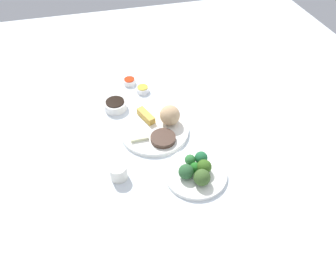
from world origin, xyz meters
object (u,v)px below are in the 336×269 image
teacup (119,172)px  sauce_ramekin_sweet_and_sour (130,82)px  soy_sauce_bowl (115,105)px  broccoli_plate (196,173)px  main_plate (154,130)px  sauce_ramekin_hot_mustard (143,90)px

teacup → sauce_ramekin_sweet_and_sour: bearing=76.6°
teacup → soy_sauce_bowl: bearing=83.9°
broccoli_plate → soy_sauce_bowl: soy_sauce_bowl is taller
main_plate → soy_sauce_bowl: (-0.13, 0.17, 0.01)m
sauce_ramekin_sweet_and_sour → broccoli_plate: bearing=-77.2°
sauce_ramekin_hot_mustard → sauce_ramekin_sweet_and_sour: bearing=122.6°
main_plate → broccoli_plate: size_ratio=1.24×
soy_sauce_bowl → teacup: 0.36m
broccoli_plate → sauce_ramekin_sweet_and_sour: 0.58m
main_plate → soy_sauce_bowl: 0.22m
broccoli_plate → sauce_ramekin_hot_mustard: sauce_ramekin_hot_mustard is taller
sauce_ramekin_hot_mustard → teacup: (-0.17, -0.44, 0.02)m
teacup → sauce_ramekin_hot_mustard: bearing=69.0°
broccoli_plate → sauce_ramekin_hot_mustard: bearing=99.5°
soy_sauce_bowl → teacup: size_ratio=1.57×
sauce_ramekin_hot_mustard → soy_sauce_bowl: bearing=-147.4°
soy_sauce_bowl → sauce_ramekin_sweet_and_sour: 0.18m
sauce_ramekin_hot_mustard → teacup: bearing=-111.0°
teacup → broccoli_plate: bearing=-12.3°
soy_sauce_bowl → main_plate: bearing=-54.4°
broccoli_plate → soy_sauce_bowl: 0.46m
soy_sauce_bowl → sauce_ramekin_hot_mustard: bearing=32.6°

